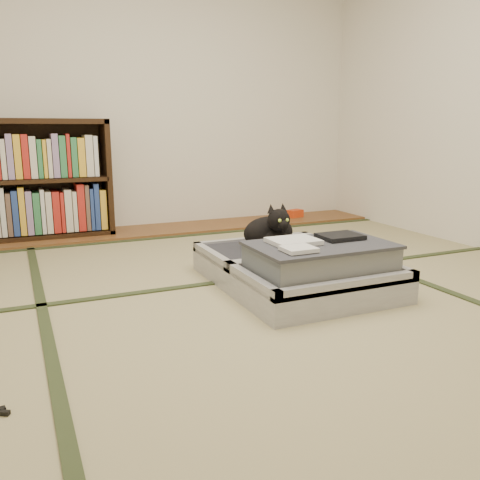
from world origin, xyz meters
name	(u,v)px	position (x,y,z in m)	size (l,w,h in m)	color
floor	(259,303)	(0.00, 0.00, 0.00)	(4.50, 4.50, 0.00)	tan
wood_strip	(156,230)	(0.00, 2.00, 0.01)	(4.00, 0.50, 0.02)	brown
red_item	(295,213)	(1.38, 2.03, 0.06)	(0.15, 0.09, 0.07)	red
tatami_borders	(222,277)	(0.00, 0.49, 0.00)	(4.00, 4.50, 0.01)	#2D381E
bookcase	(15,183)	(-1.06, 2.07, 0.45)	(1.42, 0.32, 0.92)	black
suitcase	(298,268)	(0.31, 0.15, 0.11)	(0.81, 1.08, 0.32)	#ACACB1
cat	(271,231)	(0.29, 0.44, 0.26)	(0.36, 0.36, 0.29)	black
cable_coil	(295,244)	(0.47, 0.47, 0.17)	(0.11, 0.11, 0.03)	white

